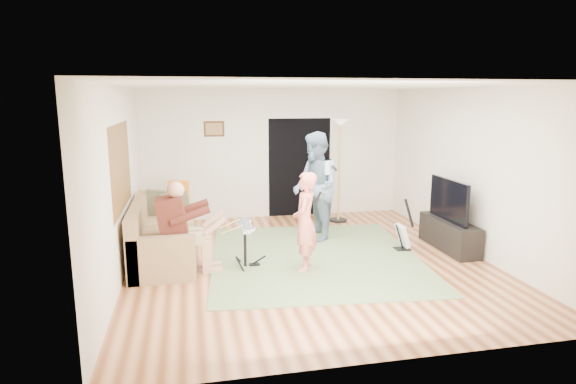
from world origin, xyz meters
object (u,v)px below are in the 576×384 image
(torchiere_lamp, at_px, (340,152))
(dining_chair, at_px, (178,214))
(guitar_spare, at_px, (403,236))
(tv_cabinet, at_px, (449,234))
(singer, at_px, (305,222))
(guitarist, at_px, (316,186))
(drum_kit, at_px, (245,248))
(television, at_px, (449,200))
(sofa, at_px, (159,240))

(torchiere_lamp, bearing_deg, dining_chair, -177.29)
(guitar_spare, relative_size, tv_cabinet, 0.63)
(singer, height_order, guitar_spare, singer)
(singer, relative_size, torchiere_lamp, 0.70)
(tv_cabinet, bearing_deg, dining_chair, 155.95)
(torchiere_lamp, distance_m, dining_chair, 3.43)
(guitarist, relative_size, tv_cabinet, 1.39)
(drum_kit, bearing_deg, dining_chair, 114.93)
(singer, relative_size, tv_cabinet, 1.05)
(torchiere_lamp, xyz_separation_m, tv_cabinet, (1.28, -2.17, -1.19))
(drum_kit, height_order, guitarist, guitarist)
(drum_kit, distance_m, tv_cabinet, 3.51)
(guitarist, height_order, tv_cabinet, guitarist)
(singer, distance_m, television, 2.64)
(sofa, xyz_separation_m, television, (4.75, -0.46, 0.54))
(torchiere_lamp, bearing_deg, singer, -117.27)
(dining_chair, relative_size, television, 0.86)
(drum_kit, xyz_separation_m, torchiere_lamp, (2.22, 2.36, 1.14))
(torchiere_lamp, bearing_deg, sofa, -154.12)
(singer, xyz_separation_m, television, (2.60, 0.49, 0.11))
(singer, height_order, tv_cabinet, singer)
(dining_chair, xyz_separation_m, tv_cabinet, (4.53, -2.02, -0.09))
(sofa, xyz_separation_m, guitarist, (2.72, 0.55, 0.67))
(guitarist, relative_size, torchiere_lamp, 0.93)
(television, bearing_deg, guitarist, 153.49)
(guitar_spare, height_order, television, television)
(drum_kit, distance_m, torchiere_lamp, 3.44)
(tv_cabinet, bearing_deg, sofa, 174.50)
(guitar_spare, xyz_separation_m, tv_cabinet, (0.81, -0.08, -0.00))
(guitar_spare, bearing_deg, sofa, 174.56)
(sofa, bearing_deg, singer, -23.73)
(sofa, bearing_deg, television, -5.56)
(torchiere_lamp, bearing_deg, television, -60.59)
(tv_cabinet, bearing_deg, singer, -169.61)
(television, bearing_deg, guitar_spare, 173.80)
(guitarist, bearing_deg, torchiere_lamp, 140.28)
(singer, height_order, dining_chair, singer)
(guitarist, bearing_deg, singer, -25.42)
(singer, height_order, torchiere_lamp, torchiere_lamp)
(sofa, distance_m, torchiere_lamp, 4.08)
(guitar_spare, xyz_separation_m, dining_chair, (-3.72, 1.94, 0.09))
(tv_cabinet, xyz_separation_m, television, (-0.05, 0.00, 0.60))
(guitarist, distance_m, dining_chair, 2.72)
(dining_chair, bearing_deg, drum_kit, -55.62)
(guitar_spare, bearing_deg, torchiere_lamp, 102.67)
(drum_kit, height_order, singer, singer)
(guitarist, distance_m, television, 2.28)
(drum_kit, height_order, tv_cabinet, drum_kit)
(guitarist, xyz_separation_m, guitar_spare, (1.28, -0.93, -0.72))
(sofa, bearing_deg, dining_chair, 79.94)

